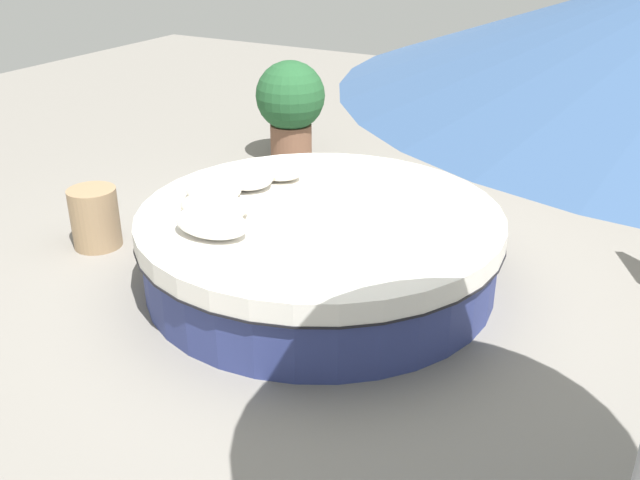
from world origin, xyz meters
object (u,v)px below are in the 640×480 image
(throw_pillow_1, at_px, (243,176))
(throw_pillow_4, at_px, (211,223))
(planter, at_px, (290,103))
(throw_pillow_3, at_px, (214,206))
(throw_pillow_0, at_px, (274,170))
(side_table, at_px, (95,218))
(round_bed, at_px, (320,246))
(throw_pillow_2, at_px, (214,189))

(throw_pillow_1, relative_size, throw_pillow_4, 0.91)
(throw_pillow_4, height_order, planter, planter)
(throw_pillow_3, distance_m, planter, 2.90)
(throw_pillow_0, height_order, side_table, throw_pillow_0)
(throw_pillow_4, xyz_separation_m, side_table, (1.45, -0.34, -0.40))
(side_table, bearing_deg, throw_pillow_0, -148.90)
(round_bed, relative_size, throw_pillow_4, 4.93)
(round_bed, bearing_deg, throw_pillow_3, 35.67)
(throw_pillow_3, xyz_separation_m, side_table, (1.28, -0.08, -0.39))
(throw_pillow_3, bearing_deg, throw_pillow_0, -87.22)
(round_bed, bearing_deg, throw_pillow_4, 58.29)
(throw_pillow_0, xyz_separation_m, throw_pillow_1, (0.10, 0.28, 0.02))
(throw_pillow_2, height_order, throw_pillow_3, throw_pillow_2)
(round_bed, bearing_deg, planter, -54.53)
(round_bed, bearing_deg, throw_pillow_0, -32.18)
(round_bed, height_order, throw_pillow_3, throw_pillow_3)
(throw_pillow_0, relative_size, throw_pillow_1, 0.99)
(planter, bearing_deg, round_bed, 125.47)
(throw_pillow_1, height_order, planter, planter)
(throw_pillow_0, xyz_separation_m, side_table, (1.24, 0.75, -0.39))
(throw_pillow_2, bearing_deg, side_table, 8.50)
(throw_pillow_4, relative_size, side_table, 1.07)
(throw_pillow_3, height_order, throw_pillow_4, throw_pillow_4)
(throw_pillow_1, bearing_deg, side_table, 22.34)
(throw_pillow_3, bearing_deg, round_bed, -144.33)
(throw_pillow_3, relative_size, throw_pillow_4, 0.97)
(throw_pillow_0, distance_m, side_table, 1.50)
(throw_pillow_2, distance_m, throw_pillow_3, 0.31)
(throw_pillow_0, bearing_deg, side_table, 31.10)
(throw_pillow_1, distance_m, planter, 2.33)
(throw_pillow_2, distance_m, throw_pillow_4, 0.62)
(throw_pillow_4, distance_m, side_table, 1.54)
(throw_pillow_3, xyz_separation_m, planter, (1.03, -2.71, -0.02))
(throw_pillow_4, bearing_deg, round_bed, -121.71)
(round_bed, height_order, side_table, round_bed)
(throw_pillow_2, relative_size, planter, 0.39)
(throw_pillow_0, bearing_deg, planter, -62.30)
(throw_pillow_2, xyz_separation_m, throw_pillow_3, (-0.19, 0.25, -0.01))
(throw_pillow_1, bearing_deg, round_bed, 170.43)
(throw_pillow_4, height_order, side_table, throw_pillow_4)
(throw_pillow_0, distance_m, throw_pillow_2, 0.60)
(planter, bearing_deg, throw_pillow_0, 117.70)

